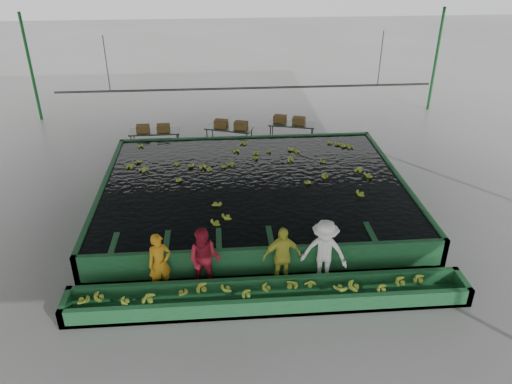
{
  "coord_description": "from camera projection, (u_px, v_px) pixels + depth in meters",
  "views": [
    {
      "loc": [
        -1.09,
        -13.2,
        8.37
      ],
      "look_at": [
        0.0,
        0.5,
        1.0
      ],
      "focal_mm": 35.0,
      "sensor_mm": 36.0,
      "label": 1
    }
  ],
  "objects": [
    {
      "name": "box_stack_left",
      "position": [
        153.0,
        132.0,
        20.35
      ],
      "size": [
        1.35,
        0.41,
        0.29
      ],
      "primitive_type": null,
      "rotation": [
        0.0,
        0.0,
        0.03
      ],
      "color": "brown",
      "rests_on": "packing_table_left"
    },
    {
      "name": "ground",
      "position": [
        257.0,
        228.0,
        15.63
      ],
      "size": [
        80.0,
        80.0,
        0.0
      ],
      "primitive_type": "plane",
      "color": "gray",
      "rests_on": "ground"
    },
    {
      "name": "packing_table_right",
      "position": [
        292.0,
        133.0,
        21.52
      ],
      "size": [
        2.09,
        1.26,
        0.89
      ],
      "primitive_type": null,
      "rotation": [
        0.0,
        0.0,
        -0.26
      ],
      "color": "#59605B",
      "rests_on": "ground"
    },
    {
      "name": "worker_a",
      "position": [
        160.0,
        263.0,
        12.59
      ],
      "size": [
        0.71,
        0.6,
        1.66
      ],
      "primitive_type": "imported",
      "rotation": [
        0.0,
        0.0,
        0.38
      ],
      "color": "orange",
      "rests_on": "ground"
    },
    {
      "name": "box_stack_mid",
      "position": [
        231.0,
        128.0,
        20.86
      ],
      "size": [
        1.46,
        0.8,
        0.3
      ],
      "primitive_type": null,
      "rotation": [
        0.0,
        0.0,
        -0.31
      ],
      "color": "brown",
      "rests_on": "packing_table_mid"
    },
    {
      "name": "worker_c",
      "position": [
        282.0,
        257.0,
        12.79
      ],
      "size": [
        1.06,
        0.57,
        1.72
      ],
      "primitive_type": "imported",
      "rotation": [
        0.0,
        0.0,
        0.15
      ],
      "color": "gold",
      "rests_on": "ground"
    },
    {
      "name": "cableway_rail",
      "position": [
        246.0,
        88.0,
        18.61
      ],
      "size": [
        0.08,
        0.08,
        14.0
      ],
      "primitive_type": "cylinder",
      "color": "#59605B",
      "rests_on": "shed_roof"
    },
    {
      "name": "shed_roof",
      "position": [
        257.0,
        69.0,
        13.27
      ],
      "size": [
        20.0,
        22.0,
        0.04
      ],
      "primitive_type": "cube",
      "color": "gray",
      "rests_on": "shed_posts"
    },
    {
      "name": "worker_b",
      "position": [
        205.0,
        259.0,
        12.64
      ],
      "size": [
        0.97,
        0.82,
        1.77
      ],
      "primitive_type": "imported",
      "rotation": [
        0.0,
        0.0,
        -0.19
      ],
      "color": "maroon",
      "rests_on": "ground"
    },
    {
      "name": "rail_hanger_right",
      "position": [
        381.0,
        59.0,
        18.48
      ],
      "size": [
        0.04,
        0.04,
        2.0
      ],
      "primitive_type": "cylinder",
      "color": "#59605B",
      "rests_on": "shed_roof"
    },
    {
      "name": "rail_hanger_left",
      "position": [
        106.0,
        64.0,
        17.78
      ],
      "size": [
        0.04,
        0.04,
        2.0
      ],
      "primitive_type": "cylinder",
      "color": "#59605B",
      "rests_on": "shed_roof"
    },
    {
      "name": "box_stack_right",
      "position": [
        289.0,
        123.0,
        21.37
      ],
      "size": [
        1.39,
        0.83,
        0.29
      ],
      "primitive_type": null,
      "rotation": [
        0.0,
        0.0,
        -0.36
      ],
      "color": "brown",
      "rests_on": "packing_table_right"
    },
    {
      "name": "packing_table_mid",
      "position": [
        229.0,
        137.0,
        21.1
      ],
      "size": [
        2.09,
        1.4,
        0.88
      ],
      "primitive_type": null,
      "rotation": [
        0.0,
        0.0,
        -0.35
      ],
      "color": "#59605B",
      "rests_on": "ground"
    },
    {
      "name": "tank_water",
      "position": [
        254.0,
        182.0,
        16.55
      ],
      "size": [
        9.7,
        7.7,
        0.0
      ],
      "primitive_type": "cube",
      "color": "black",
      "rests_on": "flotation_tank"
    },
    {
      "name": "sorting_trough",
      "position": [
        269.0,
        296.0,
        12.35
      ],
      "size": [
        10.0,
        1.0,
        0.5
      ],
      "primitive_type": null,
      "color": "#1B552B",
      "rests_on": "ground"
    },
    {
      "name": "floating_bananas",
      "position": [
        252.0,
        171.0,
        17.25
      ],
      "size": [
        8.62,
        5.88,
        0.12
      ],
      "primitive_type": null,
      "color": "#A9C634",
      "rests_on": "tank_water"
    },
    {
      "name": "worker_d",
      "position": [
        324.0,
        252.0,
        12.84
      ],
      "size": [
        1.36,
        1.05,
        1.86
      ],
      "primitive_type": "imported",
      "rotation": [
        0.0,
        0.0,
        -0.33
      ],
      "color": "white",
      "rests_on": "ground"
    },
    {
      "name": "flotation_tank",
      "position": [
        254.0,
        192.0,
        16.74
      ],
      "size": [
        10.0,
        8.0,
        0.9
      ],
      "primitive_type": null,
      "color": "#1B552B",
      "rests_on": "ground"
    },
    {
      "name": "shed_posts",
      "position": [
        257.0,
        155.0,
        14.45
      ],
      "size": [
        20.0,
        22.0,
        5.0
      ],
      "primitive_type": null,
      "color": "#186126",
      "rests_on": "ground"
    },
    {
      "name": "packing_table_left",
      "position": [
        156.0,
        141.0,
        20.65
      ],
      "size": [
        2.06,
        0.84,
        0.93
      ],
      "primitive_type": null,
      "rotation": [
        0.0,
        0.0,
        0.01
      ],
      "color": "#59605B",
      "rests_on": "ground"
    },
    {
      "name": "trough_bananas",
      "position": [
        269.0,
        292.0,
        12.28
      ],
      "size": [
        9.54,
        0.64,
        0.13
      ],
      "primitive_type": null,
      "color": "#A9C634",
      "rests_on": "sorting_trough"
    }
  ]
}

